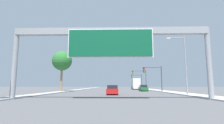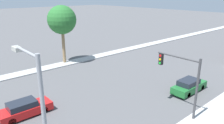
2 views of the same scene
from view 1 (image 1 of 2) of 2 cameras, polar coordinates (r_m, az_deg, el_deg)
The scene contains 11 objects.
sidewalk_right at distance 60.63m, azimuth 11.75°, elevation -8.67°, with size 3.00×120.00×0.15m.
median_strip_left at distance 60.77m, azimuth -9.38°, elevation -8.73°, with size 2.00×120.00×0.15m.
sign_gantry at distance 18.13m, azimuth -0.52°, elevation 6.56°, with size 20.43×0.73×7.37m.
car_near_center at distance 42.98m, azimuth 10.16°, elevation -8.40°, with size 1.73×4.71×1.49m.
car_mid_center at distance 27.06m, azimuth 0.19°, elevation -9.14°, with size 1.74×4.57×1.43m.
truck_box_primary at distance 59.28m, azimuth 7.76°, elevation -7.12°, with size 2.34×7.17×3.59m.
traffic_light_near_intersection at distance 38.63m, azimuth 13.85°, elevation -3.90°, with size 4.17×0.32×5.52m.
traffic_light_mid_block at distance 58.31m, azimuth 9.53°, elevation -4.60°, with size 4.85×0.32×6.37m.
traffic_light_far_intersection at distance 68.22m, azimuth 8.50°, elevation -5.51°, with size 4.17×0.32×5.56m.
palm_tree_background at distance 39.61m, azimuth -16.00°, elevation 0.31°, with size 4.26×4.26×8.84m.
street_lamp_right at distance 26.57m, azimuth 22.18°, elevation 0.63°, with size 2.69×0.28×8.33m.
Camera 1 is at (0.63, 0.32, 1.43)m, focal length 28.00 mm.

